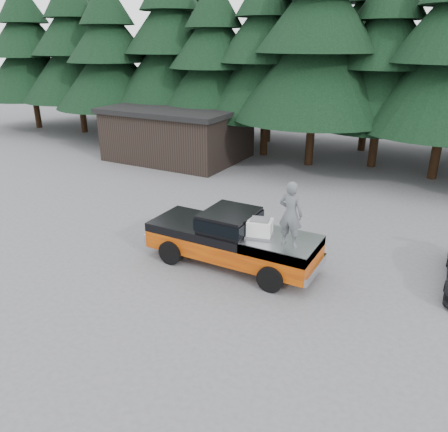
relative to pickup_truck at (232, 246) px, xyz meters
The scene contains 7 objects.
ground 1.33m from the pickup_truck, 143.38° to the right, with size 120.00×120.00×0.00m, color #535355.
pickup_truck is the anchor object (origin of this frame).
truck_cab 0.97m from the pickup_truck, behind, with size 1.66×1.90×0.59m, color black.
air_compressor 1.41m from the pickup_truck, ahead, with size 0.76×0.63×0.52m, color silver.
man_on_bed 2.72m from the pickup_truck, ahead, with size 0.75×0.49×2.04m, color #4D5154.
utility_building 15.08m from the pickup_truck, 131.28° to the left, with size 8.40×6.40×3.30m.
treeline 17.96m from the pickup_truck, 91.76° to the left, with size 60.15×16.05×17.50m.
Camera 1 is at (7.13, -11.14, 7.14)m, focal length 35.00 mm.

